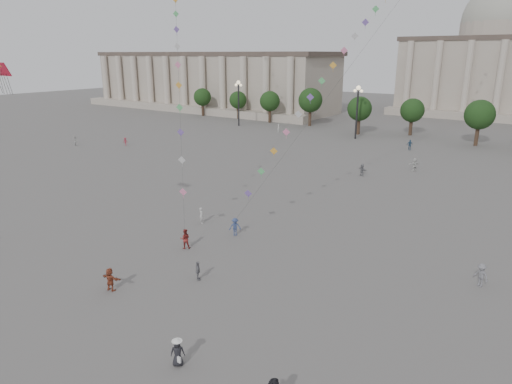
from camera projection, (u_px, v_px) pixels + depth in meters
The scene contains 20 objects.
ground at pixel (137, 315), 30.32m from camera, with size 360.00×360.00×0.00m, color #595654.
hall_west at pixel (209, 81), 142.65m from camera, with size 84.00×26.22×17.20m.
hall_central at pixel (495, 63), 127.03m from camera, with size 48.30×34.30×35.50m.
tree_row at pixel (445, 114), 89.63m from camera, with size 137.12×5.12×8.00m.
lamp_post_far_west at pixel (239, 95), 107.72m from camera, with size 2.00×0.90×10.65m.
lamp_post_mid_west at pixel (358, 102), 91.11m from camera, with size 2.00×0.90×10.65m.
person_crowd_0 at pixel (410, 145), 82.02m from camera, with size 1.11×0.46×1.89m, color #335373.
person_crowd_1 at pixel (76, 141), 85.99m from camera, with size 0.86×0.67×1.77m, color #B1B1AD.
person_crowd_2 at pixel (125, 142), 86.00m from camera, with size 1.00×0.57×1.54m, color #9C2A3A.
person_crowd_4 at pixel (414, 165), 67.32m from camera, with size 1.78×0.57×1.92m, color silver.
person_crowd_6 at pixel (481, 275), 33.88m from camera, with size 1.17×0.67×1.81m, color slate.
person_crowd_10 at pixel (279, 128), 101.04m from camera, with size 0.65×0.42×1.77m, color white.
person_crowd_12 at pixel (362, 170), 64.75m from camera, with size 1.59×0.50×1.71m, color slate.
person_crowd_13 at pixel (201, 215), 46.61m from camera, with size 0.62×0.40×1.69m, color #B7B6B2.
tourist_2 at pixel (110, 279), 33.29m from camera, with size 1.65×0.52×1.78m, color brown.
tourist_3 at pixel (198, 271), 34.87m from camera, with size 0.90×0.37×1.53m, color slate.
kite_flyer_0 at pixel (185, 239), 40.52m from camera, with size 0.89×0.69×1.83m, color maroon.
kite_flyer_1 at pixel (235, 227), 43.42m from camera, with size 1.13×0.65×1.75m, color navy.
hat_person at pixel (178, 352), 25.23m from camera, with size 0.94×0.91×1.69m.
dragon_kite at pixel (3, 80), 35.33m from camera, with size 3.85×1.27×15.08m.
Camera 1 is at (21.86, -17.13, 16.69)m, focal length 32.00 mm.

